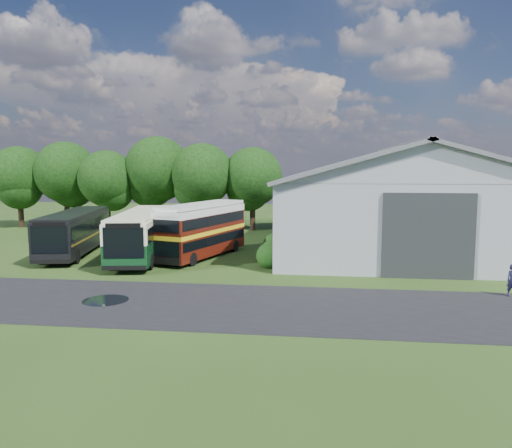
# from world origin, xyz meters

# --- Properties ---
(ground) EXTENTS (120.00, 120.00, 0.00)m
(ground) POSITION_xyz_m (0.00, 0.00, 0.00)
(ground) COLOR #213811
(ground) RESTS_ON ground
(asphalt_road) EXTENTS (60.00, 8.00, 0.02)m
(asphalt_road) POSITION_xyz_m (3.00, -3.00, 0.00)
(asphalt_road) COLOR black
(asphalt_road) RESTS_ON ground
(puddle) EXTENTS (2.20, 2.20, 0.01)m
(puddle) POSITION_xyz_m (-1.50, -3.00, 0.00)
(puddle) COLOR black
(puddle) RESTS_ON ground
(storage_shed) EXTENTS (18.80, 24.80, 8.15)m
(storage_shed) POSITION_xyz_m (15.00, 15.98, 4.17)
(storage_shed) COLOR gray
(storage_shed) RESTS_ON ground
(tree_far_left) EXTENTS (6.12, 6.12, 8.64)m
(tree_far_left) POSITION_xyz_m (-23.00, 24.00, 5.56)
(tree_far_left) COLOR black
(tree_far_left) RESTS_ON ground
(tree_left_a) EXTENTS (6.46, 6.46, 9.12)m
(tree_left_a) POSITION_xyz_m (-18.00, 24.50, 5.87)
(tree_left_a) COLOR black
(tree_left_a) RESTS_ON ground
(tree_left_b) EXTENTS (5.78, 5.78, 8.16)m
(tree_left_b) POSITION_xyz_m (-13.00, 23.50, 5.25)
(tree_left_b) COLOR black
(tree_left_b) RESTS_ON ground
(tree_mid) EXTENTS (6.80, 6.80, 9.60)m
(tree_mid) POSITION_xyz_m (-8.00, 24.80, 6.18)
(tree_mid) COLOR black
(tree_mid) RESTS_ON ground
(tree_right_a) EXTENTS (6.26, 6.26, 8.83)m
(tree_right_a) POSITION_xyz_m (-3.00, 23.80, 5.69)
(tree_right_a) COLOR black
(tree_right_a) RESTS_ON ground
(tree_right_b) EXTENTS (5.98, 5.98, 8.45)m
(tree_right_b) POSITION_xyz_m (2.00, 24.60, 5.44)
(tree_right_b) COLOR black
(tree_right_b) RESTS_ON ground
(shrub_front) EXTENTS (1.70, 1.70, 1.70)m
(shrub_front) POSITION_xyz_m (5.60, 6.00, 0.00)
(shrub_front) COLOR #194714
(shrub_front) RESTS_ON ground
(shrub_mid) EXTENTS (1.60, 1.60, 1.60)m
(shrub_mid) POSITION_xyz_m (5.60, 8.00, 0.00)
(shrub_mid) COLOR #194714
(shrub_mid) RESTS_ON ground
(shrub_back) EXTENTS (1.80, 1.80, 1.80)m
(shrub_back) POSITION_xyz_m (5.60, 10.00, 0.00)
(shrub_back) COLOR #194714
(shrub_back) RESTS_ON ground
(bus_green_single) EXTENTS (4.80, 12.30, 3.31)m
(bus_green_single) POSITION_xyz_m (-3.75, 8.29, 1.76)
(bus_green_single) COLOR black
(bus_green_single) RESTS_ON ground
(bus_maroon_double) EXTENTS (4.89, 9.31, 3.89)m
(bus_maroon_double) POSITION_xyz_m (0.48, 9.05, 1.94)
(bus_maroon_double) COLOR black
(bus_maroon_double) RESTS_ON ground
(bus_dark_single) EXTENTS (4.84, 11.65, 3.13)m
(bus_dark_single) POSITION_xyz_m (-9.31, 9.28, 1.67)
(bus_dark_single) COLOR black
(bus_dark_single) RESTS_ON ground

